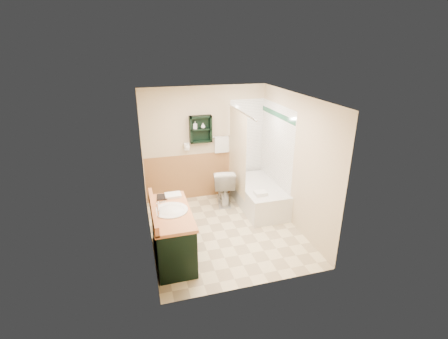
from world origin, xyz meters
The scene contains 25 objects.
floor centered at (0.00, 0.00, 0.00)m, with size 3.00×3.00×0.00m, color beige.
back_wall centered at (0.00, 1.52, 1.20)m, with size 2.60×0.04×2.40m, color beige.
left_wall centered at (-1.32, 0.00, 1.20)m, with size 0.04×3.00×2.40m, color beige.
right_wall centered at (1.32, 0.00, 1.20)m, with size 0.04×3.00×2.40m, color beige.
ceiling centered at (0.00, 0.00, 2.42)m, with size 2.60×3.00×0.04m, color white.
wainscot_left centered at (-1.29, 0.00, 0.50)m, with size 2.98×2.98×1.00m, color #B8854A, non-canonical shape.
wainscot_back centered at (0.00, 1.49, 0.50)m, with size 2.58×2.58×1.00m, color #B8854A, non-canonical shape.
mirror_frame centered at (-1.27, -0.55, 1.50)m, with size 1.30×1.30×1.00m, color #965C31, non-canonical shape.
mirror_glass centered at (-1.27, -0.55, 1.50)m, with size 1.20×1.20×0.90m, color white, non-canonical shape.
tile_right centered at (1.28, 0.75, 1.05)m, with size 1.50×1.50×2.10m, color white, non-canonical shape.
tile_back centered at (1.03, 1.48, 1.05)m, with size 0.95×0.95×2.10m, color white, non-canonical shape.
tile_accent centered at (1.27, 0.75, 1.90)m, with size 1.50×1.50×0.10m, color #164D31, non-canonical shape.
wall_shelf centered at (-0.10, 1.41, 1.55)m, with size 0.45×0.15×0.55m, color black.
hair_dryer centered at (-0.40, 1.43, 1.20)m, with size 0.10×0.24×0.18m, color white, non-canonical shape.
towel_bar centered at (0.35, 1.45, 1.35)m, with size 0.40×0.06×0.40m, color silver, non-canonical shape.
curtain_rod centered at (0.53, 0.75, 2.00)m, with size 0.03×0.03×1.60m, color silver.
shower_curtain centered at (0.53, 0.92, 1.15)m, with size 1.05×1.05×1.70m, color beige, non-canonical shape.
vanity centered at (-0.99, -0.52, 0.41)m, with size 0.59×1.30×0.83m, color black.
bathtub centered at (0.93, 0.66, 0.25)m, with size 0.76×1.50×0.51m, color silver.
toilet centered at (0.29, 1.09, 0.38)m, with size 0.44×0.79×0.77m, color silver.
counter_towel centered at (-0.90, -0.03, 0.85)m, with size 0.26×0.20×0.04m, color silver.
vanity_book centered at (-1.16, -0.03, 0.94)m, with size 0.17×0.02×0.22m, color black.
tub_towel centered at (0.77, 0.21, 0.54)m, with size 0.22×0.19×0.07m, color silver.
soap_bottle_a centered at (-0.21, 1.40, 1.60)m, with size 0.07×0.15×0.07m, color silver.
soap_bottle_b centered at (-0.05, 1.40, 1.61)m, with size 0.09×0.11×0.09m, color silver.
Camera 1 is at (-1.41, -4.89, 3.20)m, focal length 26.00 mm.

